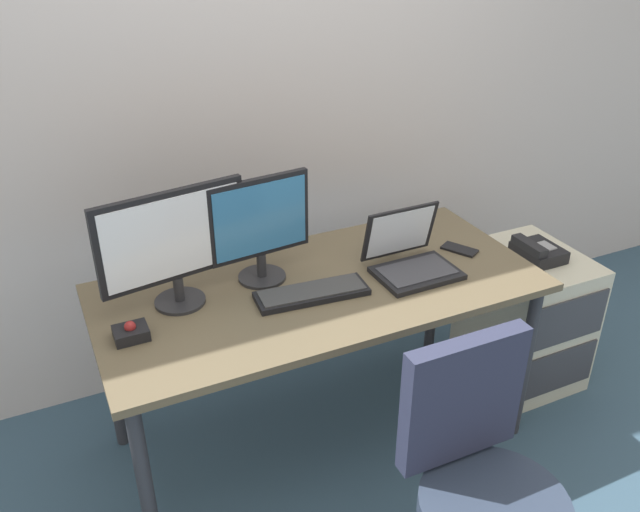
% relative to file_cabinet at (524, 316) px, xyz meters
% --- Properties ---
extents(ground_plane, '(8.00, 8.00, 0.00)m').
position_rel_file_cabinet_xyz_m(ground_plane, '(-1.05, 0.00, -0.31)').
color(ground_plane, '#344F62').
extents(back_wall, '(6.00, 0.10, 2.80)m').
position_rel_file_cabinet_xyz_m(back_wall, '(-1.05, 0.74, 1.09)').
color(back_wall, beige).
rests_on(back_wall, ground).
extents(desk, '(1.65, 0.77, 0.75)m').
position_rel_file_cabinet_xyz_m(desk, '(-1.05, 0.00, 0.36)').
color(desk, brown).
rests_on(desk, ground).
extents(file_cabinet, '(0.42, 0.53, 0.63)m').
position_rel_file_cabinet_xyz_m(file_cabinet, '(0.00, 0.00, 0.00)').
color(file_cabinet, beige).
rests_on(file_cabinet, ground).
extents(desk_phone, '(0.17, 0.20, 0.09)m').
position_rel_file_cabinet_xyz_m(desk_phone, '(-0.01, -0.02, 0.35)').
color(desk_phone, black).
rests_on(desk_phone, file_cabinet).
extents(office_chair, '(0.52, 0.52, 0.93)m').
position_rel_file_cabinet_xyz_m(office_chair, '(-0.93, -0.86, 0.11)').
color(office_chair, black).
rests_on(office_chair, ground).
extents(monitor_main, '(0.53, 0.18, 0.43)m').
position_rel_file_cabinet_xyz_m(monitor_main, '(-1.55, 0.10, 0.68)').
color(monitor_main, '#262628').
rests_on(monitor_main, desk).
extents(monitor_side, '(0.39, 0.18, 0.40)m').
position_rel_file_cabinet_xyz_m(monitor_side, '(-1.23, 0.13, 0.66)').
color(monitor_side, '#262628').
rests_on(monitor_side, desk).
extents(keyboard, '(0.42, 0.17, 0.03)m').
position_rel_file_cabinet_xyz_m(keyboard, '(-1.11, -0.06, 0.45)').
color(keyboard, black).
rests_on(keyboard, desk).
extents(laptop, '(0.31, 0.28, 0.24)m').
position_rel_file_cabinet_xyz_m(laptop, '(-0.69, -0.05, 0.49)').
color(laptop, black).
rests_on(laptop, desk).
extents(trackball_mouse, '(0.11, 0.09, 0.07)m').
position_rel_file_cabinet_xyz_m(trackball_mouse, '(-1.75, -0.05, 0.46)').
color(trackball_mouse, black).
rests_on(trackball_mouse, desk).
extents(coffee_mug, '(0.10, 0.09, 0.09)m').
position_rel_file_cabinet_xyz_m(coffee_mug, '(-0.69, 0.14, 0.49)').
color(coffee_mug, '#2E5285').
rests_on(coffee_mug, desk).
extents(cell_phone, '(0.13, 0.16, 0.01)m').
position_rel_file_cabinet_xyz_m(cell_phone, '(-0.42, 0.00, 0.44)').
color(cell_phone, black).
rests_on(cell_phone, desk).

